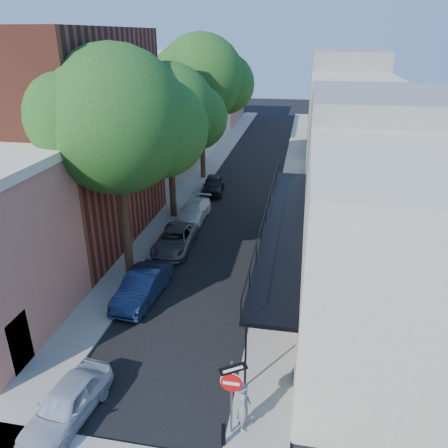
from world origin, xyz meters
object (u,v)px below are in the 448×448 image
at_px(sign_post, 232,386).
at_px(parked_car_a, 67,403).
at_px(parked_car_e, 213,185).
at_px(pedestrian, 244,406).
at_px(oak_near, 127,123).
at_px(parked_car_d, 193,211).
at_px(oak_mid, 176,113).
at_px(oak_far, 207,80).
at_px(parked_car_c, 175,240).
at_px(bollard, 224,435).
at_px(parked_car_b, 142,286).

distance_m(sign_post, parked_car_a, 5.55).
distance_m(parked_car_e, pedestrian, 22.85).
relative_size(oak_near, parked_car_d, 2.68).
relative_size(sign_post, oak_mid, 0.29).
xyz_separation_m(oak_mid, parked_car_d, (1.08, -0.41, -6.44)).
relative_size(oak_far, parked_car_c, 2.70).
bearing_deg(parked_car_c, pedestrian, -66.12).
xyz_separation_m(oak_far, pedestrian, (6.85, -26.02, -7.25)).
height_order(sign_post, oak_mid, oak_mid).
height_order(sign_post, oak_near, oak_near).
distance_m(oak_far, parked_car_c, 16.06).
relative_size(sign_post, parked_car_a, 0.80).
bearing_deg(parked_car_a, oak_far, 98.99).
distance_m(parked_car_a, pedestrian, 5.75).
xyz_separation_m(bollard, parked_car_a, (-5.21, 0.17, 0.12)).
height_order(parked_car_a, parked_car_b, parked_car_b).
bearing_deg(oak_mid, bollard, -70.10).
xyz_separation_m(sign_post, parked_car_b, (-5.44, 6.86, -1.34)).
height_order(bollard, parked_car_a, parked_car_a).
height_order(bollard, pedestrian, pedestrian).
xyz_separation_m(oak_near, pedestrian, (6.87, -9.01, -6.87)).
distance_m(oak_mid, parked_car_d, 6.54).
distance_m(bollard, parked_car_c, 13.73).
bearing_deg(parked_car_a, oak_near, 103.41).
bearing_deg(parked_car_b, oak_near, 118.70).
relative_size(sign_post, parked_car_e, 0.76).
bearing_deg(pedestrian, parked_car_a, 87.50).
distance_m(oak_far, pedestrian, 27.87).
distance_m(parked_car_d, pedestrian, 17.57).
bearing_deg(oak_mid, pedestrian, -67.83).
height_order(oak_far, parked_car_b, oak_far).
xyz_separation_m(oak_near, oak_far, (0.01, 17.01, 0.38)).
relative_size(sign_post, parked_car_b, 0.70).
relative_size(oak_far, pedestrian, 6.70).
height_order(oak_near, parked_car_c, oak_near).
distance_m(bollard, oak_mid, 19.96).
bearing_deg(oak_near, oak_mid, 90.37).
xyz_separation_m(sign_post, bollard, (-0.16, -0.47, -1.52)).
height_order(sign_post, parked_car_e, sign_post).
xyz_separation_m(oak_mid, pedestrian, (6.92, -16.98, -6.05)).
height_order(oak_near, oak_mid, oak_near).
bearing_deg(oak_far, pedestrian, -75.24).
bearing_deg(oak_far, parked_car_c, -85.58).
bearing_deg(sign_post, oak_mid, 110.86).
bearing_deg(pedestrian, parked_car_e, 6.04).
distance_m(sign_post, parked_car_d, 17.78).
distance_m(oak_near, parked_car_c, 7.91).
xyz_separation_m(oak_near, oak_mid, (-0.05, 7.97, -0.82)).
height_order(oak_mid, parked_car_b, oak_mid).
xyz_separation_m(parked_car_a, parked_car_e, (0.07, 22.71, 0.03)).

